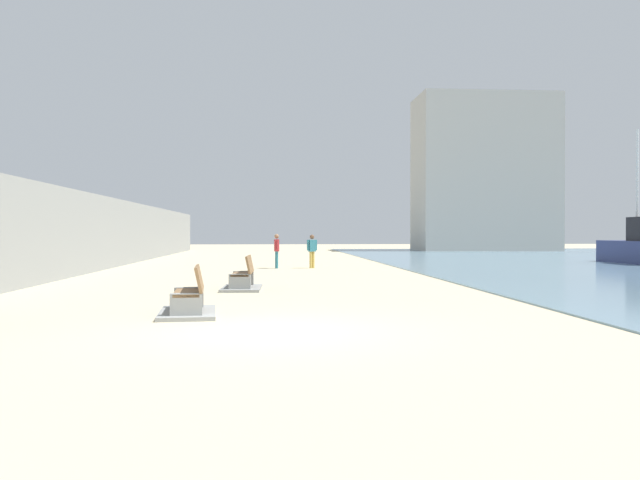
{
  "coord_description": "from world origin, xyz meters",
  "views": [
    {
      "loc": [
        0.02,
        -10.96,
        1.65
      ],
      "look_at": [
        2.19,
        16.45,
        1.32
      ],
      "focal_mm": 36.92,
      "sensor_mm": 36.0,
      "label": 1
    }
  ],
  "objects_px": {
    "person_walking": "(277,249)",
    "person_standing": "(312,249)",
    "bench_near": "(189,303)",
    "bench_far": "(243,281)"
  },
  "relations": [
    {
      "from": "person_walking",
      "to": "person_standing",
      "type": "height_order",
      "value": "person_walking"
    },
    {
      "from": "person_walking",
      "to": "person_standing",
      "type": "bearing_deg",
      "value": 1.24
    },
    {
      "from": "person_walking",
      "to": "person_standing",
      "type": "xyz_separation_m",
      "value": [
        1.62,
        0.04,
        -0.02
      ]
    },
    {
      "from": "bench_near",
      "to": "person_standing",
      "type": "height_order",
      "value": "person_standing"
    },
    {
      "from": "bench_far",
      "to": "person_standing",
      "type": "bearing_deg",
      "value": 76.06
    },
    {
      "from": "bench_far",
      "to": "person_standing",
      "type": "relative_size",
      "value": 1.39
    },
    {
      "from": "bench_near",
      "to": "person_walking",
      "type": "distance_m",
      "value": 16.84
    },
    {
      "from": "bench_near",
      "to": "bench_far",
      "type": "relative_size",
      "value": 1.02
    },
    {
      "from": "bench_near",
      "to": "person_walking",
      "type": "height_order",
      "value": "person_walking"
    },
    {
      "from": "bench_near",
      "to": "bench_far",
      "type": "bearing_deg",
      "value": 81.58
    }
  ]
}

